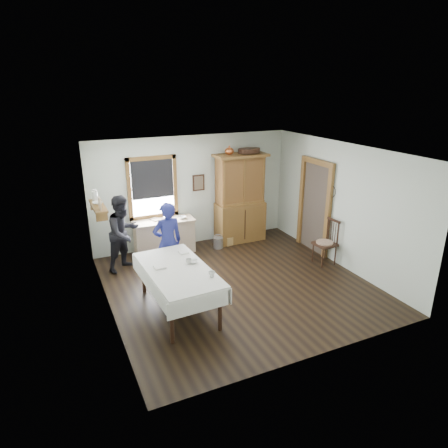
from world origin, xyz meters
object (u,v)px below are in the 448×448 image
(china_hutch, at_px, (240,198))
(figure_dark, at_px, (124,236))
(wicker_basket, at_px, (231,240))
(woman_blue, at_px, (168,245))
(pail, at_px, (218,243))
(spindle_chair, at_px, (325,242))
(dining_table, at_px, (178,289))
(work_counter, at_px, (164,237))

(china_hutch, relative_size, figure_dark, 1.45)
(china_hutch, xyz_separation_m, wicker_basket, (-0.33, -0.15, -1.01))
(woman_blue, bearing_deg, pail, -148.60)
(spindle_chair, bearing_deg, woman_blue, 164.60)
(dining_table, relative_size, pail, 7.63)
(work_counter, height_order, spindle_chair, spindle_chair)
(pail, bearing_deg, dining_table, -127.90)
(dining_table, height_order, pail, dining_table)
(work_counter, relative_size, wicker_basket, 3.91)
(wicker_basket, relative_size, figure_dark, 0.24)
(wicker_basket, bearing_deg, woman_blue, -148.35)
(dining_table, xyz_separation_m, woman_blue, (0.19, 1.18, 0.37))
(dining_table, relative_size, figure_dark, 1.33)
(woman_blue, bearing_deg, dining_table, 77.06)
(dining_table, bearing_deg, figure_dark, 103.52)
(spindle_chair, height_order, figure_dark, figure_dark)
(work_counter, relative_size, spindle_chair, 1.39)
(china_hutch, relative_size, pail, 8.34)
(china_hutch, height_order, dining_table, china_hutch)
(work_counter, distance_m, wicker_basket, 1.71)
(spindle_chair, xyz_separation_m, wicker_basket, (-1.41, 1.92, -0.41))
(china_hutch, height_order, woman_blue, china_hutch)
(china_hutch, bearing_deg, figure_dark, -170.85)
(spindle_chair, bearing_deg, dining_table, -176.17)
(work_counter, height_order, pail, work_counter)
(work_counter, distance_m, woman_blue, 1.48)
(china_hutch, xyz_separation_m, woman_blue, (-2.33, -1.38, -0.34))
(work_counter, xyz_separation_m, figure_dark, (-1.02, -0.47, 0.36))
(wicker_basket, bearing_deg, china_hutch, 23.79)
(work_counter, height_order, china_hutch, china_hutch)
(wicker_basket, xyz_separation_m, woman_blue, (-2.00, -1.23, 0.67))
(pail, bearing_deg, spindle_chair, -45.11)
(woman_blue, bearing_deg, figure_dark, -56.39)
(pail, distance_m, wicker_basket, 0.42)
(pail, relative_size, figure_dark, 0.17)
(work_counter, xyz_separation_m, woman_blue, (-0.33, -1.39, 0.36))
(work_counter, height_order, wicker_basket, work_counter)
(work_counter, xyz_separation_m, wicker_basket, (1.68, -0.16, -0.30))
(work_counter, distance_m, spindle_chair, 3.72)
(china_hutch, xyz_separation_m, pail, (-0.73, -0.26, -0.98))
(dining_table, bearing_deg, wicker_basket, 47.74)
(work_counter, relative_size, woman_blue, 0.93)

